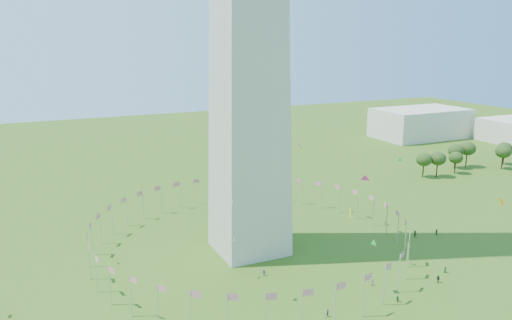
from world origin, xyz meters
The scene contains 5 objects.
flag_ring centered at (0.00, 50.00, 4.50)m, with size 80.24×80.24×9.00m.
gov_building_east_a centered at (150.00, 150.00, 8.00)m, with size 50.00×30.00×16.00m, color beige.
crowd centered at (18.73, 5.20, 0.86)m, with size 99.54×73.17×1.94m.
kites_aloft centered at (9.41, 23.99, 20.40)m, with size 128.04×75.44×36.10m.
tree_line_east centered at (114.92, 85.41, 5.05)m, with size 53.40×16.04×10.91m.
Camera 1 is at (-49.82, -61.20, 53.81)m, focal length 35.00 mm.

